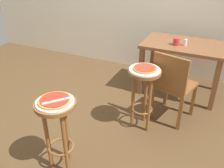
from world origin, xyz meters
name	(u,v)px	position (x,y,z in m)	size (l,w,h in m)	color
ground_plane	(93,116)	(0.00, 0.00, 0.00)	(6.00, 6.00, 0.00)	brown
stool_foreground	(58,122)	(0.12, -0.80, 0.51)	(0.35, 0.35, 0.71)	brown
serving_plate_foreground	(55,102)	(0.12, -0.80, 0.72)	(0.31, 0.31, 0.01)	white
pizza_foreground	(55,100)	(0.12, -0.80, 0.74)	(0.27, 0.27, 0.02)	tan
stool_middle	(143,87)	(0.59, 0.08, 0.51)	(0.35, 0.35, 0.71)	brown
serving_plate_middle	(145,70)	(0.59, 0.08, 0.72)	(0.32, 0.32, 0.01)	white
pizza_middle	(145,68)	(0.59, 0.08, 0.74)	(0.25, 0.25, 0.02)	#B78442
dining_table	(183,52)	(0.81, 1.04, 0.61)	(1.05, 0.65, 0.72)	brown
cup_near_edge	(176,42)	(0.72, 0.94, 0.77)	(0.08, 0.08, 0.09)	red
condiment_shaker	(185,42)	(0.83, 0.97, 0.76)	(0.04, 0.04, 0.08)	white
wooden_chair	(173,85)	(0.84, 0.35, 0.47)	(0.49, 0.49, 0.85)	brown
pizza_server_knife	(56,101)	(0.15, -0.82, 0.75)	(0.22, 0.02, 0.01)	silver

